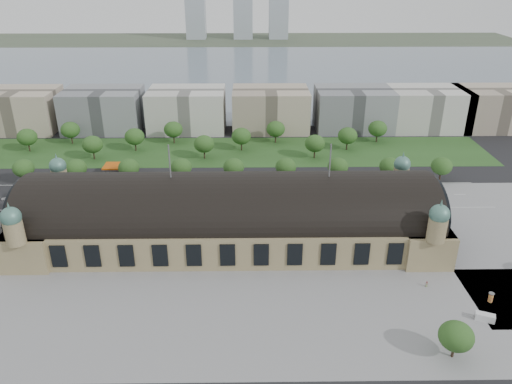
{
  "coord_description": "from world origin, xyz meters",
  "views": [
    {
      "loc": [
        7.43,
        -158.81,
        94.49
      ],
      "look_at": [
        9.73,
        12.11,
        14.0
      ],
      "focal_mm": 35.0,
      "sensor_mm": 36.0,
      "label": 1
    }
  ],
  "objects_px": {
    "petrol_station": "(123,167)",
    "bus_west": "(182,198)",
    "parked_car_5": "(182,208)",
    "parked_car_2": "(81,209)",
    "bus_mid": "(260,201)",
    "bus_east": "(263,198)",
    "traffic_car_0": "(7,198)",
    "pedestrian_0": "(427,284)",
    "van_south": "(484,317)",
    "traffic_car_4": "(216,205)",
    "traffic_car_2": "(90,206)",
    "advertising_column": "(491,297)",
    "parked_car_3": "(89,209)",
    "traffic_car_5": "(363,191)",
    "parked_car_4": "(101,213)",
    "parked_car_6": "(155,208)",
    "parked_car_0": "(52,209)",
    "parked_car_1": "(108,211)"
  },
  "relations": [
    {
      "from": "parked_car_0",
      "to": "van_south",
      "type": "relative_size",
      "value": 0.76
    },
    {
      "from": "parked_car_1",
      "to": "pedestrian_0",
      "type": "relative_size",
      "value": 2.63
    },
    {
      "from": "traffic_car_2",
      "to": "bus_east",
      "type": "height_order",
      "value": "bus_east"
    },
    {
      "from": "traffic_car_2",
      "to": "parked_car_3",
      "type": "distance_m",
      "value": 2.37
    },
    {
      "from": "parked_car_5",
      "to": "bus_east",
      "type": "xyz_separation_m",
      "value": [
        33.65,
        7.0,
        0.91
      ]
    },
    {
      "from": "traffic_car_2",
      "to": "bus_west",
      "type": "xyz_separation_m",
      "value": [
        38.06,
        4.65,
        1.11
      ]
    },
    {
      "from": "parked_car_5",
      "to": "parked_car_6",
      "type": "height_order",
      "value": "parked_car_6"
    },
    {
      "from": "van_south",
      "to": "traffic_car_4",
      "type": "bearing_deg",
      "value": 160.03
    },
    {
      "from": "bus_west",
      "to": "parked_car_6",
      "type": "bearing_deg",
      "value": 121.83
    },
    {
      "from": "traffic_car_4",
      "to": "parked_car_6",
      "type": "bearing_deg",
      "value": -81.91
    },
    {
      "from": "petrol_station",
      "to": "parked_car_2",
      "type": "height_order",
      "value": "petrol_station"
    },
    {
      "from": "parked_car_3",
      "to": "traffic_car_5",
      "type": "bearing_deg",
      "value": 74.19
    },
    {
      "from": "traffic_car_5",
      "to": "parked_car_0",
      "type": "bearing_deg",
      "value": 95.1
    },
    {
      "from": "petrol_station",
      "to": "parked_car_3",
      "type": "bearing_deg",
      "value": -97.35
    },
    {
      "from": "parked_car_3",
      "to": "bus_west",
      "type": "relative_size",
      "value": 0.31
    },
    {
      "from": "traffic_car_0",
      "to": "pedestrian_0",
      "type": "height_order",
      "value": "pedestrian_0"
    },
    {
      "from": "petrol_station",
      "to": "bus_west",
      "type": "distance_m",
      "value": 46.54
    },
    {
      "from": "parked_car_2",
      "to": "bus_west",
      "type": "relative_size",
      "value": 0.35
    },
    {
      "from": "traffic_car_0",
      "to": "bus_west",
      "type": "relative_size",
      "value": 0.34
    },
    {
      "from": "parked_car_6",
      "to": "advertising_column",
      "type": "bearing_deg",
      "value": 38.37
    },
    {
      "from": "traffic_car_4",
      "to": "parked_car_5",
      "type": "height_order",
      "value": "parked_car_5"
    },
    {
      "from": "petrol_station",
      "to": "pedestrian_0",
      "type": "relative_size",
      "value": 7.23
    },
    {
      "from": "parked_car_2",
      "to": "pedestrian_0",
      "type": "distance_m",
      "value": 136.75
    },
    {
      "from": "bus_west",
      "to": "van_south",
      "type": "height_order",
      "value": "bus_west"
    },
    {
      "from": "bus_mid",
      "to": "bus_east",
      "type": "height_order",
      "value": "bus_mid"
    },
    {
      "from": "traffic_car_2",
      "to": "advertising_column",
      "type": "relative_size",
      "value": 1.59
    },
    {
      "from": "traffic_car_4",
      "to": "bus_mid",
      "type": "relative_size",
      "value": 0.31
    },
    {
      "from": "traffic_car_0",
      "to": "bus_mid",
      "type": "relative_size",
      "value": 0.36
    },
    {
      "from": "petrol_station",
      "to": "traffic_car_5",
      "type": "distance_m",
      "value": 114.39
    },
    {
      "from": "traffic_car_2",
      "to": "pedestrian_0",
      "type": "bearing_deg",
      "value": 64.7
    },
    {
      "from": "petrol_station",
      "to": "bus_east",
      "type": "xyz_separation_m",
      "value": [
        66.8,
        -33.28,
        -1.33
      ]
    },
    {
      "from": "traffic_car_4",
      "to": "parked_car_6",
      "type": "xyz_separation_m",
      "value": [
        -25.28,
        -2.56,
        0.08
      ]
    },
    {
      "from": "parked_car_3",
      "to": "van_south",
      "type": "height_order",
      "value": "van_south"
    },
    {
      "from": "traffic_car_2",
      "to": "bus_west",
      "type": "height_order",
      "value": "bus_west"
    },
    {
      "from": "petrol_station",
      "to": "traffic_car_2",
      "type": "xyz_separation_m",
      "value": [
        -5.54,
        -37.94,
        -2.25
      ]
    },
    {
      "from": "traffic_car_2",
      "to": "petrol_station",
      "type": "bearing_deg",
      "value": 171.22
    },
    {
      "from": "parked_car_5",
      "to": "parked_car_6",
      "type": "xyz_separation_m",
      "value": [
        -11.29,
        0.0,
        0.03
      ]
    },
    {
      "from": "bus_west",
      "to": "pedestrian_0",
      "type": "distance_m",
      "value": 104.54
    },
    {
      "from": "parked_car_5",
      "to": "parked_car_2",
      "type": "bearing_deg",
      "value": -117.59
    },
    {
      "from": "traffic_car_5",
      "to": "parked_car_4",
      "type": "height_order",
      "value": "parked_car_4"
    },
    {
      "from": "parked_car_2",
      "to": "bus_west",
      "type": "distance_m",
      "value": 41.48
    },
    {
      "from": "parked_car_2",
      "to": "parked_car_5",
      "type": "relative_size",
      "value": 0.89
    },
    {
      "from": "parked_car_2",
      "to": "bus_east",
      "type": "height_order",
      "value": "bus_east"
    },
    {
      "from": "parked_car_4",
      "to": "bus_mid",
      "type": "bearing_deg",
      "value": 66.86
    },
    {
      "from": "traffic_car_0",
      "to": "bus_east",
      "type": "xyz_separation_m",
      "value": [
        110.19,
        -3.19,
        0.85
      ]
    },
    {
      "from": "bus_west",
      "to": "parked_car_1",
      "type": "bearing_deg",
      "value": 106.31
    },
    {
      "from": "traffic_car_0",
      "to": "traffic_car_4",
      "type": "xyz_separation_m",
      "value": [
        90.53,
        -7.63,
        -0.11
      ]
    },
    {
      "from": "bus_mid",
      "to": "van_south",
      "type": "height_order",
      "value": "bus_mid"
    },
    {
      "from": "parked_car_5",
      "to": "bus_west",
      "type": "height_order",
      "value": "bus_west"
    },
    {
      "from": "parked_car_4",
      "to": "bus_east",
      "type": "height_order",
      "value": "bus_east"
    }
  ]
}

